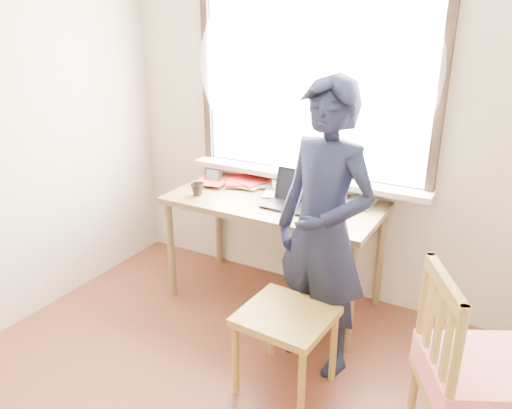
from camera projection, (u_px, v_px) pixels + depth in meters
The scene contains 13 objects.
room_shell at pixel (175, 128), 1.96m from camera, with size 3.52×4.02×2.61m.
desk at pixel (274, 211), 3.58m from camera, with size 1.52×0.76×0.81m.
laptop at pixel (293, 198), 3.43m from camera, with size 0.35×0.29×0.23m.
mug_white at pixel (279, 185), 3.73m from camera, with size 0.11×0.11×0.09m, color white.
mug_dark at pixel (198, 189), 3.62m from camera, with size 0.10×0.10×0.09m, color black.
mouse at pixel (338, 215), 3.23m from camera, with size 0.09×0.06×0.04m, color black.
desk_clutter at pixel (239, 180), 3.91m from camera, with size 0.79×0.51×0.03m.
book_a at pixel (247, 183), 3.87m from camera, with size 0.19×0.26×0.02m, color white.
book_b at pixel (348, 201), 3.50m from camera, with size 0.18×0.25×0.02m, color white.
picture_frame at pixel (213, 176), 3.88m from camera, with size 0.14×0.03×0.11m.
work_chair at pixel (286, 325), 2.80m from camera, with size 0.52×0.50×0.50m.
side_chair at pixel (475, 379), 2.19m from camera, with size 0.64×0.65×1.06m.
person at pixel (324, 231), 2.87m from camera, with size 0.64×0.42×1.76m, color black.
Camera 1 is at (1.20, -1.34, 2.06)m, focal length 35.00 mm.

